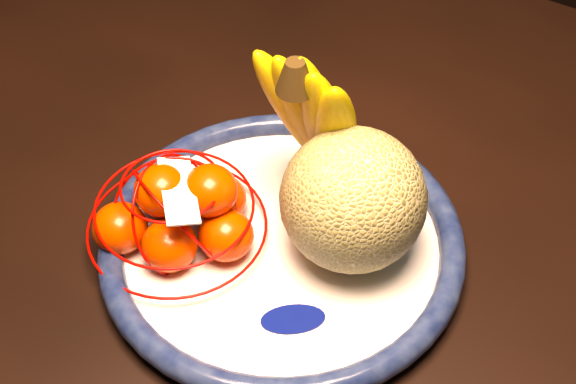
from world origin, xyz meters
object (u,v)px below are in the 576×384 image
Objects in this scene: dining_table at (293,212)px; cantaloupe at (353,200)px; banana_bunch at (318,115)px; mandarin_bag at (180,212)px; fruit_bowl at (282,242)px.

cantaloupe reaches higher than dining_table.
mandarin_bag is at bearing -117.50° from banana_bunch.
cantaloupe is (0.05, 0.03, 0.06)m from fruit_bowl.
banana_bunch is at bearing -34.29° from dining_table.
banana_bunch is (0.04, -0.03, 0.18)m from dining_table.
banana_bunch is 0.15m from mandarin_bag.
dining_table is 4.32× the size of fruit_bowl.
cantaloupe is 0.15m from mandarin_bag.
fruit_bowl is (0.05, -0.10, 0.09)m from dining_table.
dining_table is 0.19m from banana_bunch.
dining_table is 11.35× the size of cantaloupe.
fruit_bowl is 2.63× the size of cantaloupe.
dining_table is 0.20m from cantaloupe.
cantaloupe is 0.08m from banana_bunch.
fruit_bowl is at bearing -151.20° from cantaloupe.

